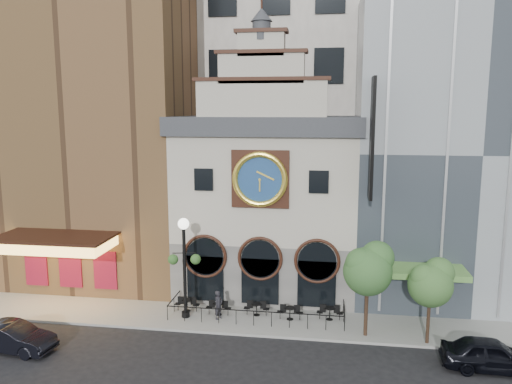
{
  "coord_description": "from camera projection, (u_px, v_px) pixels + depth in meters",
  "views": [
    {
      "loc": [
        4.24,
        -26.35,
        12.79
      ],
      "look_at": [
        -0.57,
        6.0,
        7.38
      ],
      "focal_mm": 35.0,
      "sensor_mm": 36.0,
      "label": 1
    }
  ],
  "objects": [
    {
      "name": "ground",
      "position": [
        250.0,
        337.0,
        28.41
      ],
      "size": [
        120.0,
        120.0,
        0.0
      ],
      "primitive_type": "plane",
      "color": "black",
      "rests_on": "ground"
    },
    {
      "name": "car_left",
      "position": [
        13.0,
        337.0,
        26.66
      ],
      "size": [
        4.76,
        2.11,
        1.52
      ],
      "primitive_type": "imported",
      "rotation": [
        0.0,
        0.0,
        1.46
      ],
      "color": "black",
      "rests_on": "ground"
    },
    {
      "name": "clock_building",
      "position": [
        268.0,
        198.0,
        34.96
      ],
      "size": [
        12.6,
        8.78,
        18.65
      ],
      "color": "#605E5B",
      "rests_on": "ground"
    },
    {
      "name": "tree_left",
      "position": [
        369.0,
        267.0,
        27.68
      ],
      "size": [
        2.82,
        2.72,
        5.44
      ],
      "color": "#382619",
      "rests_on": "sidewalk"
    },
    {
      "name": "bistro_4",
      "position": [
        330.0,
        312.0,
        30.3
      ],
      "size": [
        1.58,
        0.68,
        0.9
      ],
      "color": "black",
      "rests_on": "sidewalk"
    },
    {
      "name": "lamppost",
      "position": [
        184.0,
        257.0,
        30.17
      ],
      "size": [
        1.97,
        0.88,
        6.24
      ],
      "rotation": [
        0.0,
        0.0,
        0.18
      ],
      "color": "black",
      "rests_on": "sidewalk"
    },
    {
      "name": "bistro_1",
      "position": [
        218.0,
        308.0,
        31.03
      ],
      "size": [
        1.58,
        0.68,
        0.9
      ],
      "color": "black",
      "rests_on": "sidewalk"
    },
    {
      "name": "bistro_2",
      "position": [
        257.0,
        308.0,
        30.95
      ],
      "size": [
        1.58,
        0.68,
        0.9
      ],
      "color": "black",
      "rests_on": "sidewalk"
    },
    {
      "name": "sidewalk",
      "position": [
        257.0,
        318.0,
        30.84
      ],
      "size": [
        44.0,
        5.0,
        0.15
      ],
      "primitive_type": "cube",
      "color": "gray",
      "rests_on": "ground"
    },
    {
      "name": "retail_building",
      "position": [
        457.0,
        148.0,
        34.62
      ],
      "size": [
        14.0,
        14.4,
        20.0
      ],
      "color": "gray",
      "rests_on": "ground"
    },
    {
      "name": "bistro_3",
      "position": [
        290.0,
        312.0,
        30.34
      ],
      "size": [
        1.58,
        0.68,
        0.9
      ],
      "color": "black",
      "rests_on": "sidewalk"
    },
    {
      "name": "office_tower",
      "position": [
        285.0,
        28.0,
        44.67
      ],
      "size": [
        20.0,
        16.0,
        40.0
      ],
      "primitive_type": "cube",
      "color": "silver",
      "rests_on": "ground"
    },
    {
      "name": "car_right",
      "position": [
        491.0,
        354.0,
        24.69
      ],
      "size": [
        4.82,
        2.05,
        1.62
      ],
      "primitive_type": "imported",
      "rotation": [
        0.0,
        0.0,
        1.54
      ],
      "color": "black",
      "rests_on": "ground"
    },
    {
      "name": "theater_building",
      "position": [
        102.0,
        112.0,
        37.96
      ],
      "size": [
        14.0,
        15.6,
        25.0
      ],
      "color": "brown",
      "rests_on": "ground"
    },
    {
      "name": "tree_right",
      "position": [
        431.0,
        281.0,
        26.81
      ],
      "size": [
        2.49,
        2.39,
        4.79
      ],
      "color": "#382619",
      "rests_on": "sidewalk"
    },
    {
      "name": "bistro_0",
      "position": [
        187.0,
        304.0,
        31.6
      ],
      "size": [
        1.58,
        0.68,
        0.9
      ],
      "color": "black",
      "rests_on": "sidewalk"
    },
    {
      "name": "pedestrian",
      "position": [
        218.0,
        305.0,
        30.37
      ],
      "size": [
        0.65,
        0.77,
        1.78
      ],
      "primitive_type": "imported",
      "rotation": [
        0.0,
        0.0,
        1.15
      ],
      "color": "#222227",
      "rests_on": "sidewalk"
    },
    {
      "name": "cafe_railing",
      "position": [
        257.0,
        310.0,
        30.75
      ],
      "size": [
        10.6,
        2.6,
        0.9
      ],
      "primitive_type": null,
      "color": "black",
      "rests_on": "sidewalk"
    }
  ]
}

